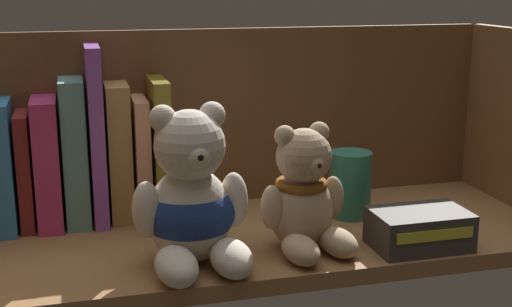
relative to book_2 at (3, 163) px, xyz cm
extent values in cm
cube|color=olive|center=(30.00, -11.60, -9.31)|extent=(76.33, 27.57, 2.00)
cube|color=brown|center=(30.00, 2.78, 3.02)|extent=(78.73, 1.20, 26.65)
cube|color=#3680C4|center=(0.00, 0.00, 0.00)|extent=(3.07, 12.00, 16.62)
cube|color=maroon|center=(2.78, 0.00, -0.81)|extent=(1.68, 10.57, 15.00)
cube|color=#B73272|center=(5.57, 0.00, 0.06)|extent=(3.10, 12.31, 16.74)
cube|color=slate|center=(9.04, 0.00, 1.20)|extent=(3.05, 10.92, 19.02)
cube|color=purple|center=(11.87, 0.00, 3.29)|extent=(1.82, 12.21, 23.19)
cube|color=#A37C41|center=(14.67, 0.00, 0.77)|extent=(2.97, 9.34, 18.16)
cube|color=tan|center=(17.49, 0.00, -0.17)|extent=(1.87, 11.85, 16.28)
cube|color=brown|center=(19.88, 0.00, 1.08)|extent=(2.11, 14.47, 18.78)
ellipsoid|color=beige|center=(21.09, -18.27, -2.76)|extent=(9.43, 8.66, 11.10)
sphere|color=beige|center=(21.14, -18.82, 5.40)|extent=(7.89, 7.89, 7.89)
sphere|color=beige|center=(18.34, -18.55, 8.48)|extent=(2.96, 2.96, 2.96)
sphere|color=beige|center=(23.84, -17.98, 8.48)|extent=(2.96, 2.96, 2.96)
sphere|color=beige|center=(21.43, -21.60, 4.93)|extent=(2.96, 2.96, 2.96)
sphere|color=black|center=(21.54, -22.63, 5.01)|extent=(1.04, 1.04, 1.04)
ellipsoid|color=beige|center=(18.59, -23.82, -6.34)|extent=(5.17, 7.81, 3.95)
ellipsoid|color=beige|center=(24.66, -23.20, -6.34)|extent=(5.17, 7.81, 3.95)
ellipsoid|color=beige|center=(16.18, -19.33, -1.37)|extent=(3.52, 3.52, 6.41)
ellipsoid|color=beige|center=(26.11, -18.31, -1.37)|extent=(3.52, 3.52, 6.41)
ellipsoid|color=navy|center=(21.09, -18.27, -2.48)|extent=(10.21, 9.43, 7.77)
ellipsoid|color=tan|center=(34.50, -17.38, -3.72)|extent=(7.81, 7.17, 9.19)
sphere|color=tan|center=(34.59, -17.83, 3.04)|extent=(6.53, 6.53, 6.53)
sphere|color=tan|center=(32.26, -17.84, 5.59)|extent=(2.45, 2.45, 2.45)
sphere|color=tan|center=(36.74, -16.93, 5.59)|extent=(2.45, 2.45, 2.45)
sphere|color=tan|center=(35.06, -20.11, 2.65)|extent=(2.45, 2.45, 2.45)
sphere|color=black|center=(35.23, -20.95, 2.72)|extent=(0.86, 0.86, 0.86)
ellipsoid|color=tan|center=(32.90, -22.17, -6.68)|extent=(4.83, 6.74, 3.27)
ellipsoid|color=tan|center=(37.85, -21.15, -6.68)|extent=(4.83, 6.74, 3.27)
ellipsoid|color=tan|center=(30.54, -18.66, -2.57)|extent=(3.13, 3.13, 5.31)
ellipsoid|color=tan|center=(38.64, -17.01, -2.57)|extent=(3.13, 3.13, 5.31)
torus|color=brown|center=(34.50, -17.38, -0.41)|extent=(6.27, 6.27, 1.18)
cylinder|color=#2D7A66|center=(44.57, -8.42, -3.86)|extent=(5.56, 5.56, 8.91)
cube|color=#38332D|center=(48.19, -21.10, -6.05)|extent=(11.30, 7.36, 4.53)
cube|color=gold|center=(48.19, -24.86, -5.48)|extent=(9.61, 0.16, 1.27)
camera|label=1|loc=(9.19, -90.84, 22.93)|focal=48.39mm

